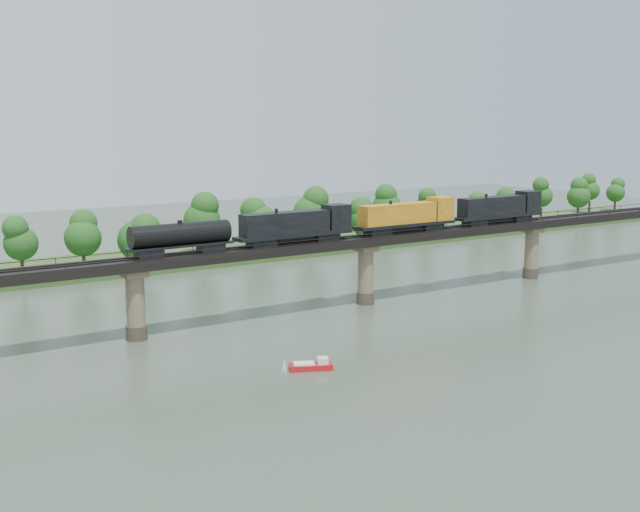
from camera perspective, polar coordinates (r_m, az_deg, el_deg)
ground at (r=113.00m, az=12.41°, el=-6.23°), size 400.00×400.00×0.00m
far_bank at (r=180.93m, az=-7.20°, el=0.17°), size 300.00×24.00×1.60m
bridge at (r=133.71m, az=3.26°, el=-1.13°), size 236.00×30.00×11.50m
bridge_superstructure at (r=132.67m, az=3.29°, el=1.56°), size 220.00×4.90×0.75m
far_treeline at (r=172.30m, az=-9.04°, el=2.34°), size 289.06×17.54×13.60m
freight_train at (r=132.97m, az=3.66°, el=2.61°), size 81.47×3.17×5.61m
motorboat at (r=99.96m, az=-0.61°, el=-7.80°), size 5.62×3.96×1.49m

